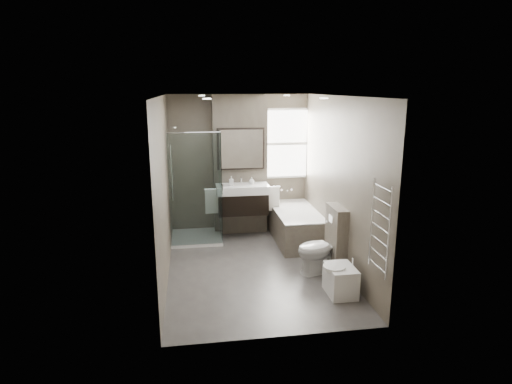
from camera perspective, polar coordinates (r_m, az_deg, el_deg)
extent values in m
cube|color=#4A4644|center=(6.72, -0.25, -10.29)|extent=(2.65, 3.85, 0.05)
cube|color=silver|center=(6.14, -0.27, 12.93)|extent=(2.65, 3.85, 0.05)
cube|color=#5E5549|center=(8.17, -2.28, 3.78)|extent=(2.65, 0.05, 2.60)
cube|color=#5E5549|center=(4.47, 3.43, -4.69)|extent=(2.65, 0.05, 2.60)
cube|color=#5E5549|center=(6.25, -12.36, 0.35)|extent=(0.05, 3.85, 2.60)
cube|color=#5E5549|center=(6.62, 11.15, 1.17)|extent=(0.05, 3.85, 2.60)
cube|color=#595146|center=(8.02, -2.15, 3.60)|extent=(1.00, 0.25, 2.60)
cube|color=black|center=(7.83, -1.81, -1.47)|extent=(0.90, 0.45, 0.38)
cube|color=white|center=(7.76, -1.82, 0.42)|extent=(0.95, 0.47, 0.15)
cylinder|color=silver|center=(7.90, -1.98, 1.66)|extent=(0.03, 0.03, 0.12)
cylinder|color=silver|center=(7.83, -1.93, 1.96)|extent=(0.02, 0.12, 0.02)
cube|color=black|center=(7.82, -2.04, 5.78)|extent=(0.86, 0.06, 0.76)
cube|color=white|center=(7.78, -2.01, 5.74)|extent=(0.80, 0.02, 0.70)
cube|color=silver|center=(7.75, -5.91, -1.24)|extent=(0.24, 0.06, 0.44)
cube|color=silver|center=(7.88, 2.25, -0.92)|extent=(0.24, 0.06, 0.44)
cube|color=white|center=(7.99, -7.89, -6.02)|extent=(0.90, 0.90, 0.06)
cube|color=white|center=(7.27, -8.08, 0.23)|extent=(0.88, 0.01, 1.94)
cube|color=white|center=(7.72, -4.84, 1.11)|extent=(0.01, 0.88, 1.94)
cylinder|color=silver|center=(7.67, -11.18, 2.49)|extent=(0.02, 0.02, 1.00)
cube|color=#595146|center=(7.79, 5.29, -4.54)|extent=(0.75, 1.60, 0.55)
cube|color=white|center=(7.71, 5.34, -2.56)|extent=(0.75, 1.60, 0.03)
cube|color=white|center=(7.73, 5.33, -3.03)|extent=(0.61, 1.42, 0.12)
cube|color=white|center=(8.22, 4.02, 6.46)|extent=(0.98, 0.04, 1.33)
cube|color=white|center=(8.20, 4.06, 6.44)|extent=(0.90, 0.01, 1.25)
cube|color=white|center=(8.19, 4.06, 6.44)|extent=(0.90, 0.01, 0.05)
imported|color=white|center=(6.51, 8.68, -7.43)|extent=(0.83, 0.61, 0.76)
cube|color=#595146|center=(6.58, 10.62, -6.15)|extent=(0.18, 0.55, 1.00)
cube|color=silver|center=(6.45, 9.95, -3.54)|extent=(0.01, 0.16, 0.11)
cube|color=white|center=(5.97, 11.21, -11.49)|extent=(0.35, 0.49, 0.39)
cylinder|color=white|center=(5.86, 10.38, -9.89)|extent=(0.29, 0.29, 0.05)
cylinder|color=silver|center=(5.91, 12.80, -9.00)|extent=(0.02, 0.02, 0.10)
cylinder|color=silver|center=(5.02, 17.32, -5.40)|extent=(0.03, 0.03, 1.10)
cylinder|color=silver|center=(5.42, 15.21, -3.86)|extent=(0.03, 0.03, 1.10)
cube|color=silver|center=(5.22, 16.22, -4.60)|extent=(0.02, 0.46, 1.00)
imported|color=white|center=(7.69, -3.31, 1.50)|extent=(0.08, 0.08, 0.17)
imported|color=white|center=(7.79, -0.59, 1.54)|extent=(0.10, 0.10, 0.13)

